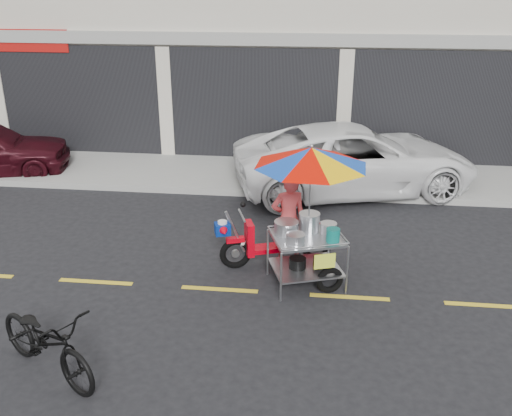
# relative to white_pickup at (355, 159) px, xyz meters

# --- Properties ---
(ground) EXTENTS (90.00, 90.00, 0.00)m
(ground) POSITION_rel_white_pickup_xyz_m (-0.24, -4.70, -0.75)
(ground) COLOR black
(sidewalk) EXTENTS (45.00, 3.00, 0.15)m
(sidewalk) POSITION_rel_white_pickup_xyz_m (-0.24, 0.80, -0.67)
(sidewalk) COLOR gray
(sidewalk) RESTS_ON ground
(centerline) EXTENTS (42.00, 0.10, 0.01)m
(centerline) POSITION_rel_white_pickup_xyz_m (-0.24, -4.70, -0.74)
(centerline) COLOR gold
(centerline) RESTS_ON ground
(white_pickup) EXTENTS (5.83, 3.82, 1.49)m
(white_pickup) POSITION_rel_white_pickup_xyz_m (0.00, 0.00, 0.00)
(white_pickup) COLOR white
(white_pickup) RESTS_ON ground
(near_bicycle) EXTENTS (1.87, 1.48, 0.95)m
(near_bicycle) POSITION_rel_white_pickup_xyz_m (-3.94, -6.92, -0.27)
(near_bicycle) COLOR black
(near_bicycle) RESTS_ON ground
(food_vendor_rig) EXTENTS (2.63, 2.19, 2.26)m
(food_vendor_rig) POSITION_rel_white_pickup_xyz_m (-1.05, -4.07, 0.67)
(food_vendor_rig) COLOR black
(food_vendor_rig) RESTS_ON ground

